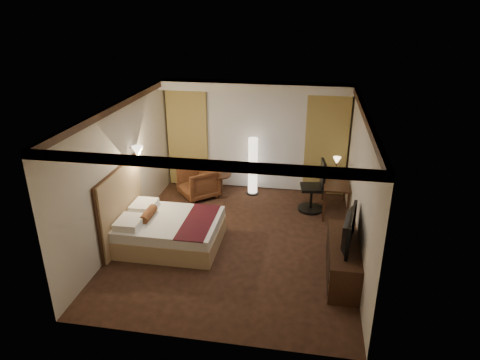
% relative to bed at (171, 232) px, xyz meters
% --- Properties ---
extents(floor, '(4.50, 5.50, 0.01)m').
position_rel_bed_xyz_m(floor, '(1.24, 0.34, -0.28)').
color(floor, black).
rests_on(floor, ground).
extents(ceiling, '(4.50, 5.50, 0.01)m').
position_rel_bed_xyz_m(ceiling, '(1.24, 0.34, 2.42)').
color(ceiling, white).
rests_on(ceiling, back_wall).
extents(back_wall, '(4.50, 0.02, 2.70)m').
position_rel_bed_xyz_m(back_wall, '(1.24, 3.09, 1.07)').
color(back_wall, beige).
rests_on(back_wall, floor).
extents(left_wall, '(0.02, 5.50, 2.70)m').
position_rel_bed_xyz_m(left_wall, '(-1.01, 0.34, 1.07)').
color(left_wall, beige).
rests_on(left_wall, floor).
extents(right_wall, '(0.02, 5.50, 2.70)m').
position_rel_bed_xyz_m(right_wall, '(3.49, 0.34, 1.07)').
color(right_wall, beige).
rests_on(right_wall, floor).
extents(crown_molding, '(4.50, 5.50, 0.12)m').
position_rel_bed_xyz_m(crown_molding, '(1.24, 0.34, 2.36)').
color(crown_molding, black).
rests_on(crown_molding, ceiling).
extents(soffit, '(4.50, 0.50, 0.20)m').
position_rel_bed_xyz_m(soffit, '(1.24, 2.84, 2.32)').
color(soffit, white).
rests_on(soffit, ceiling).
extents(curtain_sheer, '(2.48, 0.04, 2.45)m').
position_rel_bed_xyz_m(curtain_sheer, '(1.24, 3.01, 0.97)').
color(curtain_sheer, silver).
rests_on(curtain_sheer, back_wall).
extents(curtain_left_drape, '(1.00, 0.14, 2.45)m').
position_rel_bed_xyz_m(curtain_left_drape, '(-0.46, 2.95, 0.97)').
color(curtain_left_drape, tan).
rests_on(curtain_left_drape, back_wall).
extents(curtain_right_drape, '(1.00, 0.14, 2.45)m').
position_rel_bed_xyz_m(curtain_right_drape, '(2.94, 2.95, 0.97)').
color(curtain_right_drape, tan).
rests_on(curtain_right_drape, back_wall).
extents(wall_sconce, '(0.24, 0.24, 0.24)m').
position_rel_bed_xyz_m(wall_sconce, '(-0.85, 0.74, 1.34)').
color(wall_sconce, white).
rests_on(wall_sconce, left_wall).
extents(bed, '(1.90, 1.48, 0.56)m').
position_rel_bed_xyz_m(bed, '(0.00, 0.00, 0.00)').
color(bed, white).
rests_on(bed, floor).
extents(headboard, '(0.12, 1.78, 1.50)m').
position_rel_bed_xyz_m(headboard, '(-0.96, 0.00, 0.47)').
color(headboard, tan).
rests_on(headboard, floor).
extents(armchair, '(1.09, 1.09, 0.82)m').
position_rel_bed_xyz_m(armchair, '(-0.04, 2.24, 0.13)').
color(armchair, '#542319').
rests_on(armchair, floor).
extents(side_table, '(0.52, 0.52, 0.57)m').
position_rel_bed_xyz_m(side_table, '(0.48, 2.39, 0.01)').
color(side_table, black).
rests_on(side_table, floor).
extents(floor_lamp, '(0.30, 0.30, 1.44)m').
position_rel_bed_xyz_m(floor_lamp, '(1.23, 2.64, 0.44)').
color(floor_lamp, white).
rests_on(floor_lamp, floor).
extents(desk, '(0.55, 1.21, 0.75)m').
position_rel_bed_xyz_m(desk, '(3.19, 2.02, 0.10)').
color(desk, black).
rests_on(desk, floor).
extents(desk_lamp, '(0.18, 0.18, 0.34)m').
position_rel_bed_xyz_m(desk_lamp, '(3.19, 2.48, 0.64)').
color(desk_lamp, '#FFD899').
rests_on(desk_lamp, desk).
extents(office_chair, '(0.65, 0.65, 1.20)m').
position_rel_bed_xyz_m(office_chair, '(2.67, 1.97, 0.32)').
color(office_chair, black).
rests_on(office_chair, floor).
extents(dresser, '(0.50, 1.67, 0.65)m').
position_rel_bed_xyz_m(dresser, '(3.24, -0.50, 0.05)').
color(dresser, black).
rests_on(dresser, floor).
extents(television, '(0.80, 1.18, 0.14)m').
position_rel_bed_xyz_m(television, '(3.21, -0.50, 0.68)').
color(television, black).
rests_on(television, dresser).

